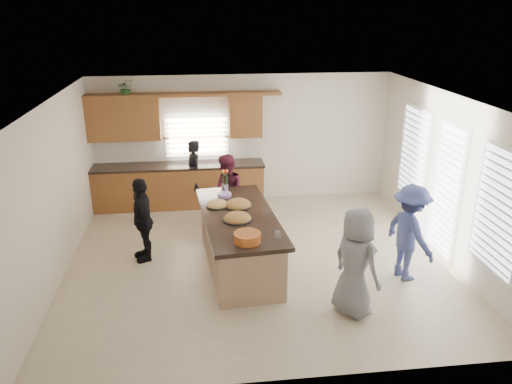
{
  "coord_description": "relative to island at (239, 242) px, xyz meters",
  "views": [
    {
      "loc": [
        -0.98,
        -7.68,
        4.16
      ],
      "look_at": [
        -0.02,
        0.29,
        1.15
      ],
      "focal_mm": 35.0,
      "sensor_mm": 36.0,
      "label": 1
    }
  ],
  "objects": [
    {
      "name": "woman_left_mid",
      "position": [
        -0.1,
        1.5,
        0.31
      ],
      "size": [
        0.76,
        0.87,
        1.52
      ],
      "primitive_type": "imported",
      "rotation": [
        0.0,
        0.0,
        -1.29
      ],
      "color": "#5B1B2E",
      "rests_on": "ground"
    },
    {
      "name": "salad_bowl",
      "position": [
        0.04,
        -1.02,
        0.58
      ],
      "size": [
        0.4,
        0.4,
        0.14
      ],
      "color": "#C35E23",
      "rests_on": "island"
    },
    {
      "name": "woman_right_front",
      "position": [
        1.5,
        -1.55,
        0.35
      ],
      "size": [
        0.83,
        0.94,
        1.61
      ],
      "primitive_type": "imported",
      "rotation": [
        0.0,
        0.0,
        2.08
      ],
      "color": "slate",
      "rests_on": "ground"
    },
    {
      "name": "potted_plant",
      "position": [
        -2.03,
        3.0,
        2.13
      ],
      "size": [
        0.39,
        0.35,
        0.36
      ],
      "primitive_type": "imported",
      "rotation": [
        0.0,
        0.0,
        0.24
      ],
      "color": "#336E2C",
      "rests_on": "back_cabinetry"
    },
    {
      "name": "platter_mid",
      "position": [
        0.02,
        0.35,
        0.53
      ],
      "size": [
        0.48,
        0.48,
        0.2
      ],
      "color": "black",
      "rests_on": "island"
    },
    {
      "name": "floor",
      "position": [
        0.36,
        0.18,
        -0.45
      ],
      "size": [
        6.5,
        6.5,
        0.0
      ],
      "primitive_type": "plane",
      "color": "beige",
      "rests_on": "ground"
    },
    {
      "name": "back_cabinetry",
      "position": [
        -1.1,
        2.92,
        0.46
      ],
      "size": [
        4.08,
        0.66,
        2.46
      ],
      "color": "brown",
      "rests_on": "ground"
    },
    {
      "name": "flower_vase",
      "position": [
        -0.15,
        1.11,
        0.72
      ],
      "size": [
        0.14,
        0.14,
        0.42
      ],
      "color": "silver",
      "rests_on": "island"
    },
    {
      "name": "room_shell",
      "position": [
        0.36,
        0.18,
        1.45
      ],
      "size": [
        6.52,
        6.02,
        2.81
      ],
      "color": "silver",
      "rests_on": "ground"
    },
    {
      "name": "island",
      "position": [
        0.0,
        0.0,
        0.0
      ],
      "size": [
        1.38,
        2.79,
        0.95
      ],
      "rotation": [
        0.0,
        0.0,
        0.09
      ],
      "color": "tan",
      "rests_on": "ground"
    },
    {
      "name": "clear_cup",
      "position": [
        0.49,
        -0.95,
        0.55
      ],
      "size": [
        0.09,
        0.09,
        0.11
      ],
      "primitive_type": "cylinder",
      "color": "white",
      "rests_on": "island"
    },
    {
      "name": "platter_back",
      "position": [
        -0.33,
        0.4,
        0.52
      ],
      "size": [
        0.4,
        0.4,
        0.16
      ],
      "color": "black",
      "rests_on": "island"
    },
    {
      "name": "woman_left_back",
      "position": [
        -0.74,
        2.76,
        0.3
      ],
      "size": [
        0.49,
        0.62,
        1.5
      ],
      "primitive_type": "imported",
      "rotation": [
        0.0,
        0.0,
        -1.29
      ],
      "color": "black",
      "rests_on": "ground"
    },
    {
      "name": "plate_stack",
      "position": [
        -0.18,
        0.86,
        0.52
      ],
      "size": [
        0.25,
        0.25,
        0.05
      ],
      "primitive_type": "cylinder",
      "color": "#BD97DC",
      "rests_on": "island"
    },
    {
      "name": "woman_left_front",
      "position": [
        -1.61,
        0.47,
        0.29
      ],
      "size": [
        0.59,
        0.94,
        1.48
      ],
      "primitive_type": "imported",
      "rotation": [
        0.0,
        0.0,
        -1.29
      ],
      "color": "black",
      "rests_on": "ground"
    },
    {
      "name": "woman_right_back",
      "position": [
        2.65,
        -0.69,
        0.34
      ],
      "size": [
        0.85,
        1.15,
        1.59
      ],
      "primitive_type": "imported",
      "rotation": [
        0.0,
        0.0,
        1.85
      ],
      "color": "#3A457F",
      "rests_on": "ground"
    },
    {
      "name": "platter_front",
      "position": [
        -0.04,
        -0.23,
        0.53
      ],
      "size": [
        0.48,
        0.48,
        0.2
      ],
      "color": "black",
      "rests_on": "island"
    },
    {
      "name": "right_wall_glazing",
      "position": [
        3.58,
        0.05,
        0.89
      ],
      "size": [
        0.06,
        4.0,
        2.25
      ],
      "color": "white",
      "rests_on": "ground"
    }
  ]
}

